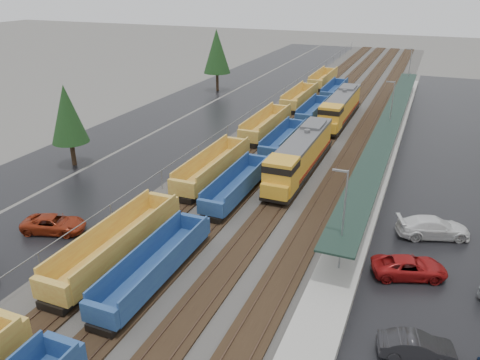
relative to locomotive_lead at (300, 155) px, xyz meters
The scene contains 17 objects.
ballast_strip 23.59m from the locomotive_lead, 94.89° to the left, with size 20.00×160.00×0.08m, color #302D2B.
trackbed 23.58m from the locomotive_lead, 94.89° to the left, with size 14.60×160.00×0.22m.
west_parking_lot 29.01m from the locomotive_lead, 126.00° to the left, with size 10.00×160.00×0.02m, color black.
west_road 35.80m from the locomotive_lead, 139.09° to the left, with size 9.00×160.00×0.02m, color black.
east_commuter_lot 21.76m from the locomotive_lead, 38.24° to the left, with size 16.00×100.00×0.02m, color black.
station_platform 15.44m from the locomotive_lead, 60.78° to the left, with size 3.00×80.00×8.00m.
chainlink_fence 24.69m from the locomotive_lead, 117.77° to the left, with size 0.08×160.04×2.02m.
tree_west_near 25.15m from the locomotive_lead, 164.62° to the right, with size 3.96×3.96×9.00m.
tree_west_far 42.00m from the locomotive_lead, 126.82° to the left, with size 4.84×4.84×11.00m.
locomotive_lead is the anchor object (origin of this frame).
locomotive_trail 21.00m from the locomotive_lead, 90.00° to the left, with size 2.79×18.42×4.17m.
well_string_yellow 9.07m from the locomotive_lead, 152.58° to the right, with size 2.79×112.61×2.47m.
well_string_blue 8.33m from the locomotive_lead, 118.99° to the right, with size 2.47×100.15×2.19m.
parked_car_west_c 24.59m from the locomotive_lead, 128.52° to the right, with size 5.09×2.35×1.41m, color maroon.
parked_car_east_a 26.03m from the locomotive_lead, 60.08° to the right, with size 4.14×1.44×1.36m, color black.
parked_car_east_b 19.04m from the locomotive_lead, 50.65° to the right, with size 5.10×2.35×1.42m, color maroon.
parked_car_east_c 15.79m from the locomotive_lead, 31.62° to the right, with size 5.68×2.31×1.65m, color white.
Camera 1 is at (13.57, -7.87, 19.16)m, focal length 35.00 mm.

